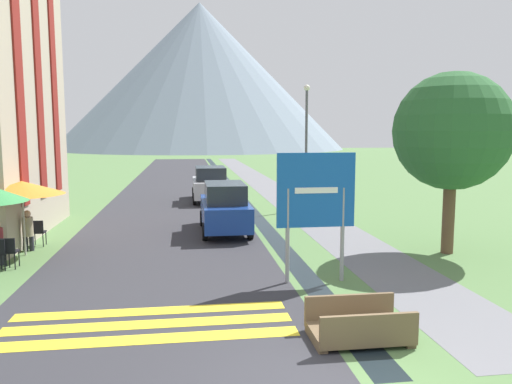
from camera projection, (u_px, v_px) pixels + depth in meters
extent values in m
plane|color=#517542|center=(220.00, 200.00, 26.79)|extent=(160.00, 160.00, 0.00)
cube|color=#2D2D33|center=(176.00, 182.00, 36.27)|extent=(6.40, 60.00, 0.01)
cube|color=slate|center=(259.00, 181.00, 37.11)|extent=(2.20, 60.00, 0.01)
cube|color=black|center=(227.00, 181.00, 36.78)|extent=(0.60, 60.00, 0.00)
cube|color=yellow|center=(147.00, 339.00, 8.80)|extent=(5.44, 0.44, 0.01)
cube|color=yellow|center=(150.00, 324.00, 9.49)|extent=(5.44, 0.44, 0.01)
cube|color=yellow|center=(152.00, 311.00, 10.17)|extent=(5.44, 0.44, 0.01)
cone|color=slate|center=(200.00, 77.00, 103.30)|extent=(59.06, 59.06, 29.77)
cube|color=maroon|center=(19.00, 77.00, 15.27)|extent=(0.06, 0.70, 7.95)
cube|color=maroon|center=(39.00, 84.00, 17.34)|extent=(0.06, 0.70, 7.95)
cube|color=maroon|center=(54.00, 89.00, 19.41)|extent=(0.06, 0.70, 7.95)
cylinder|color=gray|center=(288.00, 236.00, 11.97)|extent=(0.10, 0.10, 2.31)
cylinder|color=gray|center=(342.00, 235.00, 12.15)|extent=(0.10, 0.10, 2.31)
cube|color=#1451AD|center=(316.00, 190.00, 11.91)|extent=(1.91, 0.05, 1.79)
cube|color=white|center=(316.00, 190.00, 11.88)|extent=(1.05, 0.02, 0.14)
cube|color=brown|center=(358.00, 332.00, 8.79)|extent=(1.70, 1.10, 0.12)
cube|color=brown|center=(369.00, 328.00, 8.26)|extent=(1.70, 0.08, 0.45)
cube|color=brown|center=(349.00, 306.00, 9.26)|extent=(1.70, 0.08, 0.45)
cube|color=brown|center=(316.00, 340.00, 8.70)|extent=(0.16, 0.99, 0.08)
cube|color=brown|center=(400.00, 335.00, 8.91)|extent=(0.16, 0.99, 0.08)
cube|color=navy|center=(225.00, 213.00, 18.10)|extent=(1.62, 4.15, 0.84)
cube|color=#23282D|center=(225.00, 193.00, 17.81)|extent=(1.37, 2.28, 0.68)
cylinder|color=black|center=(202.00, 218.00, 19.31)|extent=(0.18, 0.60, 0.60)
cylinder|color=black|center=(242.00, 217.00, 19.53)|extent=(0.18, 0.60, 0.60)
cylinder|color=black|center=(205.00, 232.00, 16.78)|extent=(0.18, 0.60, 0.60)
cylinder|color=black|center=(250.00, 230.00, 17.00)|extent=(0.18, 0.60, 0.60)
cube|color=#B2B2B7|center=(210.00, 187.00, 26.22)|extent=(1.77, 4.19, 0.84)
cube|color=#23282D|center=(210.00, 173.00, 25.92)|extent=(1.51, 2.30, 0.68)
cylinder|color=black|center=(194.00, 193.00, 27.43)|extent=(0.18, 0.60, 0.60)
cylinder|color=black|center=(225.00, 192.00, 27.66)|extent=(0.18, 0.60, 0.60)
cylinder|color=black|center=(195.00, 199.00, 24.87)|extent=(0.18, 0.60, 0.60)
cylinder|color=black|center=(228.00, 198.00, 25.11)|extent=(0.18, 0.60, 0.60)
cube|color=black|center=(39.00, 232.00, 15.95)|extent=(0.40, 0.40, 0.04)
cube|color=black|center=(37.00, 227.00, 15.74)|extent=(0.40, 0.04, 0.40)
cylinder|color=black|center=(35.00, 238.00, 16.12)|extent=(0.03, 0.03, 0.45)
cylinder|color=black|center=(46.00, 238.00, 16.16)|extent=(0.03, 0.03, 0.45)
cylinder|color=black|center=(32.00, 240.00, 15.78)|extent=(0.03, 0.03, 0.45)
cylinder|color=black|center=(43.00, 240.00, 15.83)|extent=(0.03, 0.03, 0.45)
cube|color=black|center=(10.00, 252.00, 13.36)|extent=(0.40, 0.40, 0.04)
cube|color=black|center=(7.00, 246.00, 13.16)|extent=(0.40, 0.04, 0.40)
cylinder|color=black|center=(6.00, 258.00, 13.53)|extent=(0.03, 0.03, 0.45)
cylinder|color=black|center=(19.00, 258.00, 13.58)|extent=(0.03, 0.03, 0.45)
cylinder|color=black|center=(1.00, 262.00, 13.20)|extent=(0.03, 0.03, 0.45)
cylinder|color=black|center=(15.00, 261.00, 13.24)|extent=(0.03, 0.03, 0.45)
cube|color=black|center=(0.00, 253.00, 13.20)|extent=(0.40, 0.40, 0.04)
cylinder|color=black|center=(9.00, 259.00, 13.42)|extent=(0.03, 0.03, 0.45)
cylinder|color=black|center=(5.00, 263.00, 13.08)|extent=(0.03, 0.03, 0.45)
cylinder|color=#B7B2A8|center=(24.00, 220.00, 14.66)|extent=(0.06, 0.06, 2.12)
cone|color=orange|center=(22.00, 188.00, 14.54)|extent=(2.40, 2.40, 0.39)
cylinder|color=#282833|center=(2.00, 257.00, 13.68)|extent=(0.14, 0.14, 0.46)
cylinder|color=#282833|center=(26.00, 244.00, 15.30)|extent=(0.14, 0.14, 0.46)
cylinder|color=#282833|center=(32.00, 243.00, 15.33)|extent=(0.14, 0.14, 0.46)
cylinder|color=gray|center=(28.00, 227.00, 15.25)|extent=(0.32, 0.32, 0.59)
sphere|color=tan|center=(27.00, 214.00, 15.20)|extent=(0.22, 0.22, 0.22)
cylinder|color=#515156|center=(306.00, 151.00, 23.02)|extent=(0.12, 0.12, 5.50)
sphere|color=silver|center=(307.00, 88.00, 22.67)|extent=(0.28, 0.28, 0.28)
cylinder|color=brown|center=(448.00, 217.00, 14.94)|extent=(0.36, 0.36, 2.19)
sphere|color=#285B2D|center=(452.00, 131.00, 14.63)|extent=(3.47, 3.47, 3.47)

